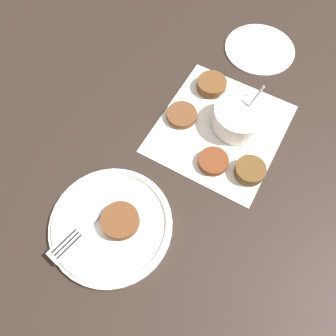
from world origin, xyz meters
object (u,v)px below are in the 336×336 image
sauce_bowl (237,117)px  fritter_on_plate (118,220)px  serving_plate (109,224)px  extra_saucer (258,48)px  fork (81,228)px

sauce_bowl → fritter_on_plate: sauce_bowl is taller
serving_plate → fritter_on_plate: (0.01, -0.02, 0.02)m
fritter_on_plate → extra_saucer: size_ratio=0.40×
sauce_bowl → serving_plate: 0.34m
fork → sauce_bowl: bearing=-32.6°
serving_plate → fritter_on_plate: 0.03m
serving_plate → fork: fork is taller
sauce_bowl → extra_saucer: size_ratio=0.70×
fritter_on_plate → sauce_bowl: bearing=-27.1°
extra_saucer → serving_plate: bearing=162.8°
fritter_on_plate → serving_plate: bearing=116.0°
fritter_on_plate → fork: 0.07m
serving_plate → fritter_on_plate: bearing=-64.0°
sauce_bowl → serving_plate: sauce_bowl is taller
fork → extra_saucer: 0.59m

